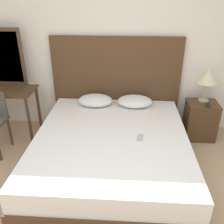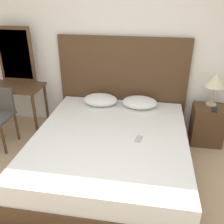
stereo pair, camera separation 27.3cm
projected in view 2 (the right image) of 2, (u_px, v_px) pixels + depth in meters
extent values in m
cube|color=white|center=(126.00, 44.00, 3.67)|extent=(10.00, 0.06, 2.70)
cube|color=#4C331E|center=(111.00, 159.00, 3.21)|extent=(1.88, 2.13, 0.24)
cube|color=white|center=(111.00, 143.00, 3.10)|extent=(1.84, 2.09, 0.25)
cube|color=#4C331E|center=(122.00, 85.00, 3.89)|extent=(1.97, 0.05, 1.47)
ellipsoid|color=white|center=(101.00, 100.00, 3.78)|extent=(0.51, 0.38, 0.15)
ellipsoid|color=white|center=(140.00, 102.00, 3.69)|extent=(0.51, 0.38, 0.15)
cube|color=#B7B7BC|center=(139.00, 139.00, 2.93)|extent=(0.10, 0.16, 0.01)
cube|color=#4C331E|center=(207.00, 125.00, 3.65)|extent=(0.44, 0.37, 0.58)
cylinder|color=tan|center=(211.00, 104.00, 3.58)|extent=(0.15, 0.15, 0.02)
cylinder|color=tan|center=(213.00, 95.00, 3.52)|extent=(0.02, 0.02, 0.26)
cone|color=beige|center=(216.00, 80.00, 3.42)|extent=(0.28, 0.28, 0.19)
cube|color=black|center=(215.00, 110.00, 3.43)|extent=(0.10, 0.16, 0.01)
cube|color=#4C331E|center=(13.00, 87.00, 3.83)|extent=(0.90, 0.51, 0.02)
cylinder|color=#4C331E|center=(35.00, 116.00, 3.74)|extent=(0.04, 0.04, 0.71)
cylinder|color=#4C331E|center=(1.00, 101.00, 4.24)|extent=(0.04, 0.04, 0.71)
cylinder|color=#4C331E|center=(46.00, 105.00, 4.12)|extent=(0.04, 0.04, 0.71)
cube|color=#4C331E|center=(15.00, 55.00, 3.83)|extent=(0.57, 0.03, 0.85)
cube|color=#B2BCC6|center=(15.00, 55.00, 3.82)|extent=(0.48, 0.01, 0.75)
cube|color=#4C4742|center=(0.00, 99.00, 3.58)|extent=(0.42, 0.04, 0.35)
cylinder|color=#4C331E|center=(3.00, 140.00, 3.41)|extent=(0.04, 0.04, 0.44)
cylinder|color=#4C331E|center=(17.00, 127.00, 3.74)|extent=(0.04, 0.04, 0.44)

